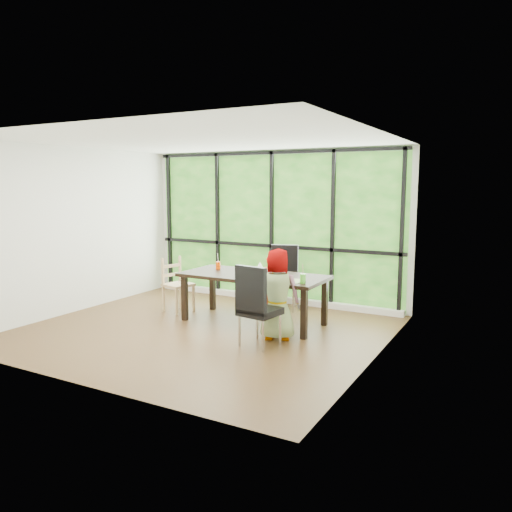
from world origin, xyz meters
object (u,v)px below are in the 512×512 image
chair_interior_leather (260,305)px  dining_table (253,299)px  chair_end_beech (178,285)px  plate_near (285,280)px  green_cup (303,279)px  chair_window_leather (283,278)px  child_toddler (271,285)px  orange_cup (218,265)px  tissue_box (260,273)px  child_older (276,294)px  plate_far (244,270)px

chair_interior_leather → dining_table: bearing=-47.7°
dining_table → chair_end_beech: chair_end_beech is taller
plate_near → green_cup: (0.30, -0.05, 0.06)m
green_cup → plate_near: bearing=170.0°
chair_window_leather → child_toddler: (-0.05, -0.36, -0.06)m
chair_interior_leather → orange_cup: size_ratio=9.00×
chair_window_leather → orange_cup: size_ratio=9.00×
chair_window_leather → tissue_box: size_ratio=7.84×
plate_near → orange_cup: (-1.36, 0.37, 0.05)m
green_cup → chair_window_leather: bearing=125.7°
dining_table → green_cup: bearing=-16.4°
child_older → plate_near: bearing=-108.3°
plate_far → plate_near: bearing=-24.6°
plate_near → child_toddler: bearing=127.9°
child_toddler → green_cup: child_toddler is taller
chair_window_leather → green_cup: chair_window_leather is taller
chair_window_leather → tissue_box: (0.15, -1.10, 0.27)m
child_toddler → plate_near: 1.06m
dining_table → orange_cup: size_ratio=18.37×
chair_end_beech → child_toddler: child_toddler is taller
dining_table → child_toddler: (0.00, 0.59, 0.11)m
chair_interior_leather → child_older: 0.39m
chair_interior_leather → plate_far: size_ratio=4.88×
chair_window_leather → green_cup: 1.53m
child_toddler → plate_near: size_ratio=4.32×
plate_near → orange_cup: 1.41m
chair_window_leather → child_toddler: chair_window_leather is taller
dining_table → child_older: size_ratio=1.77×
plate_far → chair_interior_leather: bearing=-51.6°
chair_interior_leather → plate_near: bearing=-82.8°
plate_near → dining_table: bearing=160.7°
chair_interior_leather → child_older: bearing=-87.7°
child_toddler → child_older: size_ratio=0.77×
orange_cup → chair_interior_leather: bearing=-38.8°
dining_table → chair_interior_leather: bearing=-56.7°
green_cup → dining_table: bearing=163.6°
dining_table → tissue_box: size_ratio=16.01×
child_toddler → chair_end_beech: bearing=-162.5°
dining_table → child_older: 0.89m
chair_interior_leather → child_toddler: size_ratio=1.12×
chair_end_beech → plate_far: (1.14, 0.19, 0.31)m
child_older → chair_window_leather: bearing=-90.2°
green_cup → tissue_box: size_ratio=0.95×
chair_end_beech → tissue_box: size_ratio=6.54×
chair_interior_leather → child_toddler: (-0.61, 1.51, -0.06)m
chair_interior_leather → tissue_box: chair_interior_leather is taller
chair_end_beech → tissue_box: 1.67m
child_toddler → plate_near: bearing=-56.9°
dining_table → orange_cup: orange_cup is taller
orange_cup → tissue_box: (0.92, -0.30, -0.00)m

